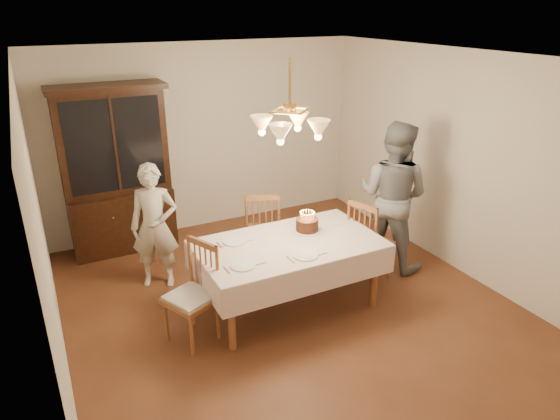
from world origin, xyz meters
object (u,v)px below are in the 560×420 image
china_hutch (117,173)px  birthday_cake (307,225)px  dining_table (289,249)px  elderly_woman (155,227)px  chair_far_side (263,232)px

china_hutch → birthday_cake: size_ratio=7.20×
dining_table → elderly_woman: (-1.13, 1.09, 0.05)m
birthday_cake → chair_far_side: bearing=101.4°
dining_table → china_hutch: (-1.30, 2.25, 0.36)m
chair_far_side → birthday_cake: bearing=-78.6°
china_hutch → birthday_cake: 2.65m
dining_table → elderly_woman: size_ratio=1.30×
elderly_woman → birthday_cake: bearing=-9.5°
china_hutch → birthday_cake: china_hutch is taller
chair_far_side → birthday_cake: (0.16, -0.80, 0.39)m
chair_far_side → elderly_woman: elderly_woman is taller
elderly_woman → dining_table: bearing=-20.6°
china_hutch → elderly_woman: (0.17, -1.16, -0.31)m
chair_far_side → birthday_cake: chair_far_side is taller
birthday_cake → china_hutch: bearing=127.5°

